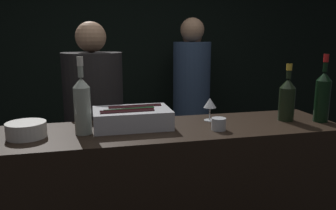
{
  "coord_description": "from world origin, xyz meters",
  "views": [
    {
      "loc": [
        -0.4,
        -1.4,
        1.54
      ],
      "look_at": [
        0.0,
        0.28,
        1.18
      ],
      "focal_mm": 35.0,
      "sensor_mm": 36.0,
      "label": 1
    }
  ],
  "objects_px": {
    "bowl_white": "(26,129)",
    "person_grey_polo": "(191,93)",
    "champagne_bottle": "(287,98)",
    "white_wine_bottle": "(82,104)",
    "candle_votive": "(219,124)",
    "person_in_hoodie": "(95,127)",
    "person_blond_tee": "(191,102)",
    "wine_glass": "(210,104)",
    "ice_bin_with_bottles": "(132,117)",
    "red_wine_bottle_burgundy": "(323,95)"
  },
  "relations": [
    {
      "from": "bowl_white",
      "to": "person_grey_polo",
      "type": "height_order",
      "value": "person_grey_polo"
    },
    {
      "from": "champagne_bottle",
      "to": "person_grey_polo",
      "type": "distance_m",
      "value": 1.86
    },
    {
      "from": "white_wine_bottle",
      "to": "person_grey_polo",
      "type": "height_order",
      "value": "person_grey_polo"
    },
    {
      "from": "candle_votive",
      "to": "white_wine_bottle",
      "type": "bearing_deg",
      "value": 172.48
    },
    {
      "from": "candle_votive",
      "to": "person_in_hoodie",
      "type": "relative_size",
      "value": 0.05
    },
    {
      "from": "person_in_hoodie",
      "to": "person_blond_tee",
      "type": "relative_size",
      "value": 0.96
    },
    {
      "from": "wine_glass",
      "to": "champagne_bottle",
      "type": "bearing_deg",
      "value": -12.0
    },
    {
      "from": "white_wine_bottle",
      "to": "person_in_hoodie",
      "type": "height_order",
      "value": "person_in_hoodie"
    },
    {
      "from": "wine_glass",
      "to": "person_grey_polo",
      "type": "bearing_deg",
      "value": 75.97
    },
    {
      "from": "bowl_white",
      "to": "white_wine_bottle",
      "type": "bearing_deg",
      "value": -0.36
    },
    {
      "from": "ice_bin_with_bottles",
      "to": "red_wine_bottle_burgundy",
      "type": "distance_m",
      "value": 1.09
    },
    {
      "from": "wine_glass",
      "to": "candle_votive",
      "type": "xyz_separation_m",
      "value": [
        -0.02,
        -0.2,
        -0.07
      ]
    },
    {
      "from": "bowl_white",
      "to": "person_in_hoodie",
      "type": "bearing_deg",
      "value": 65.02
    },
    {
      "from": "red_wine_bottle_burgundy",
      "to": "white_wine_bottle",
      "type": "relative_size",
      "value": 1.0
    },
    {
      "from": "bowl_white",
      "to": "person_grey_polo",
      "type": "bearing_deg",
      "value": 52.61
    },
    {
      "from": "person_in_hoodie",
      "to": "person_grey_polo",
      "type": "xyz_separation_m",
      "value": [
        1.09,
        1.15,
        0.02
      ]
    },
    {
      "from": "champagne_bottle",
      "to": "ice_bin_with_bottles",
      "type": "bearing_deg",
      "value": 176.27
    },
    {
      "from": "ice_bin_with_bottles",
      "to": "white_wine_bottle",
      "type": "relative_size",
      "value": 1.06
    },
    {
      "from": "person_in_hoodie",
      "to": "person_blond_tee",
      "type": "height_order",
      "value": "person_blond_tee"
    },
    {
      "from": "person_in_hoodie",
      "to": "person_grey_polo",
      "type": "bearing_deg",
      "value": -150.2
    },
    {
      "from": "white_wine_bottle",
      "to": "person_in_hoodie",
      "type": "xyz_separation_m",
      "value": [
        0.06,
        0.71,
        -0.31
      ]
    },
    {
      "from": "wine_glass",
      "to": "person_in_hoodie",
      "type": "height_order",
      "value": "person_in_hoodie"
    },
    {
      "from": "candle_votive",
      "to": "champagne_bottle",
      "type": "height_order",
      "value": "champagne_bottle"
    },
    {
      "from": "white_wine_bottle",
      "to": "wine_glass",
      "type": "bearing_deg",
      "value": 8.36
    },
    {
      "from": "red_wine_bottle_burgundy",
      "to": "bowl_white",
      "type": "bearing_deg",
      "value": 177.8
    },
    {
      "from": "candle_votive",
      "to": "white_wine_bottle",
      "type": "distance_m",
      "value": 0.7
    },
    {
      "from": "wine_glass",
      "to": "white_wine_bottle",
      "type": "height_order",
      "value": "white_wine_bottle"
    },
    {
      "from": "champagne_bottle",
      "to": "white_wine_bottle",
      "type": "distance_m",
      "value": 1.15
    },
    {
      "from": "person_in_hoodie",
      "to": "champagne_bottle",
      "type": "bearing_deg",
      "value": 130.72
    },
    {
      "from": "bowl_white",
      "to": "red_wine_bottle_burgundy",
      "type": "bearing_deg",
      "value": -2.2
    },
    {
      "from": "red_wine_bottle_burgundy",
      "to": "person_grey_polo",
      "type": "xyz_separation_m",
      "value": [
        -0.18,
        1.91,
        -0.3
      ]
    },
    {
      "from": "ice_bin_with_bottles",
      "to": "person_blond_tee",
      "type": "distance_m",
      "value": 1.31
    },
    {
      "from": "wine_glass",
      "to": "candle_votive",
      "type": "height_order",
      "value": "wine_glass"
    },
    {
      "from": "champagne_bottle",
      "to": "person_in_hoodie",
      "type": "relative_size",
      "value": 0.2
    },
    {
      "from": "person_in_hoodie",
      "to": "red_wine_bottle_burgundy",
      "type": "bearing_deg",
      "value": 132.13
    },
    {
      "from": "white_wine_bottle",
      "to": "person_blond_tee",
      "type": "height_order",
      "value": "person_blond_tee"
    },
    {
      "from": "white_wine_bottle",
      "to": "person_blond_tee",
      "type": "distance_m",
      "value": 1.52
    },
    {
      "from": "candle_votive",
      "to": "champagne_bottle",
      "type": "distance_m",
      "value": 0.48
    },
    {
      "from": "ice_bin_with_bottles",
      "to": "red_wine_bottle_burgundy",
      "type": "relative_size",
      "value": 1.06
    },
    {
      "from": "person_grey_polo",
      "to": "red_wine_bottle_burgundy",
      "type": "bearing_deg",
      "value": -61.13
    },
    {
      "from": "bowl_white",
      "to": "champagne_bottle",
      "type": "height_order",
      "value": "champagne_bottle"
    },
    {
      "from": "white_wine_bottle",
      "to": "person_blond_tee",
      "type": "xyz_separation_m",
      "value": [
        0.93,
        1.17,
        -0.26
      ]
    },
    {
      "from": "person_blond_tee",
      "to": "person_grey_polo",
      "type": "bearing_deg",
      "value": 45.51
    },
    {
      "from": "candle_votive",
      "to": "red_wine_bottle_burgundy",
      "type": "xyz_separation_m",
      "value": [
        0.64,
        0.03,
        0.12
      ]
    },
    {
      "from": "candle_votive",
      "to": "red_wine_bottle_burgundy",
      "type": "height_order",
      "value": "red_wine_bottle_burgundy"
    },
    {
      "from": "bowl_white",
      "to": "candle_votive",
      "type": "bearing_deg",
      "value": -5.52
    },
    {
      "from": "wine_glass",
      "to": "person_grey_polo",
      "type": "relative_size",
      "value": 0.08
    },
    {
      "from": "ice_bin_with_bottles",
      "to": "bowl_white",
      "type": "height_order",
      "value": "ice_bin_with_bottles"
    },
    {
      "from": "wine_glass",
      "to": "person_blond_tee",
      "type": "distance_m",
      "value": 1.11
    },
    {
      "from": "red_wine_bottle_burgundy",
      "to": "champagne_bottle",
      "type": "bearing_deg",
      "value": 158.35
    }
  ]
}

